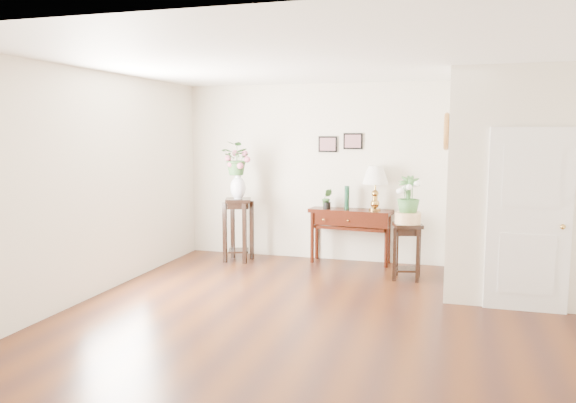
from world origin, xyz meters
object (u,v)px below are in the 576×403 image
at_px(table_lamp, 375,188).
at_px(plant_stand_a, 238,230).
at_px(console_table, 350,236).
at_px(plant_stand_b, 407,251).

bearing_deg(table_lamp, plant_stand_a, -170.19).
distance_m(console_table, table_lamp, 0.86).
bearing_deg(table_lamp, plant_stand_b, -53.28).
distance_m(console_table, plant_stand_b, 1.19).
relative_size(console_table, plant_stand_b, 1.62).
bearing_deg(plant_stand_a, console_table, 11.87).
bearing_deg(plant_stand_b, console_table, 141.26).
xyz_separation_m(console_table, table_lamp, (0.37, 0.00, 0.77)).
relative_size(plant_stand_a, plant_stand_b, 1.27).
bearing_deg(table_lamp, console_table, 180.00).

